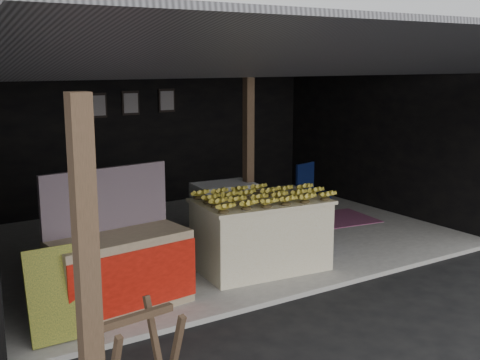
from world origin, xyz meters
TOP-DOWN VIEW (x-y plane):
  - ground at (0.00, 0.00)m, footprint 80.00×80.00m
  - concrete_slab at (0.00, 2.50)m, footprint 7.00×5.00m
  - shophouse at (0.00, 2.82)m, footprint 7.40×7.29m
  - banana_table at (-0.14, 0.94)m, footprint 1.72×1.16m
  - banana_pile at (-0.14, 0.94)m, footprint 1.59×1.05m
  - white_crate at (-0.06, 1.98)m, footprint 0.87×0.63m
  - neighbor_stall at (-2.11, 0.71)m, footprint 1.50×0.80m
  - green_signboard at (-2.86, 0.33)m, footprint 0.60×0.25m
  - sawhorse at (-2.61, -0.84)m, footprint 0.71×0.67m
  - water_barrel at (0.84, 1.34)m, footprint 0.34×0.34m
  - plastic_chair at (1.87, 2.43)m, footprint 0.55×0.55m
  - magenta_rug at (2.15, 2.27)m, footprint 1.61×1.18m
  - picture_frames at (-0.17, 4.89)m, footprint 1.62×0.04m

SIDE VIEW (x-z plane):
  - ground at x=0.00m, z-range 0.00..0.00m
  - concrete_slab at x=0.00m, z-range 0.00..0.06m
  - magenta_rug at x=2.15m, z-range 0.06..0.07m
  - water_barrel at x=0.84m, z-range 0.06..0.56m
  - sawhorse at x=-2.61m, z-range 0.09..0.77m
  - green_signboard at x=-2.86m, z-range 0.07..0.95m
  - banana_table at x=-0.14m, z-range 0.06..0.96m
  - neighbor_stall at x=-2.11m, z-range -0.23..1.26m
  - white_crate at x=-0.06m, z-range 0.06..0.98m
  - plastic_chair at x=1.87m, z-range 0.15..1.10m
  - banana_pile at x=-0.14m, z-range 0.96..1.13m
  - picture_frames at x=-0.17m, z-range 1.70..2.16m
  - shophouse at x=0.00m, z-range 0.59..3.61m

